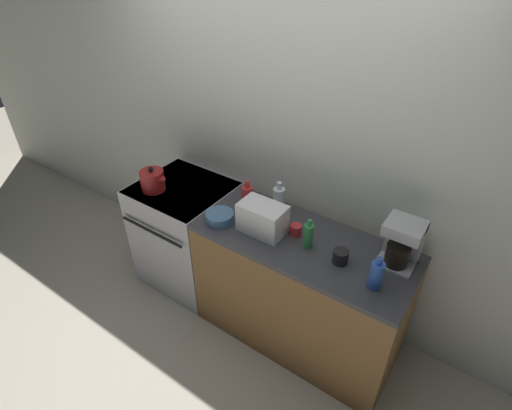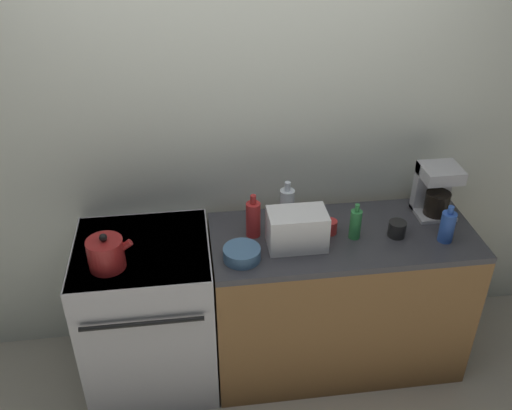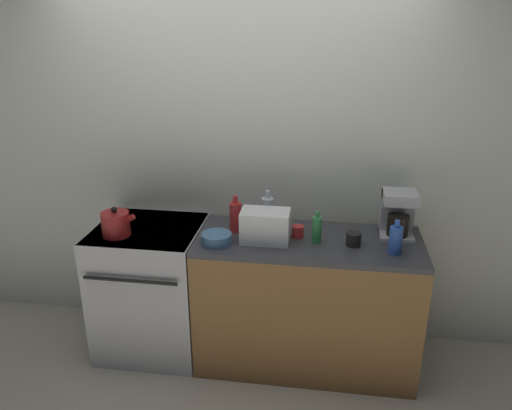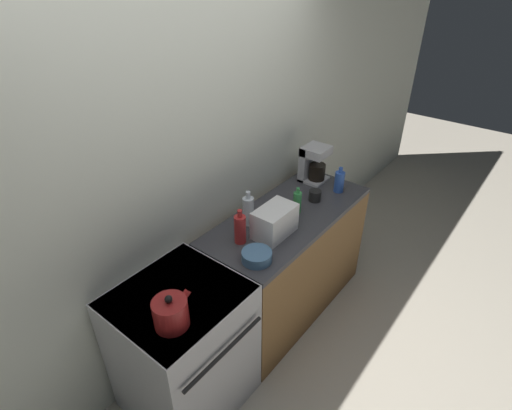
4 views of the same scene
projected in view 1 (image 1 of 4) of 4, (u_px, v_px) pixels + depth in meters
ground_plane at (219, 328)px, 3.10m from camera, size 12.00×12.00×0.00m
wall_back at (272, 143)px, 2.83m from camera, size 8.00×0.05×2.60m
stove at (187, 233)px, 3.32m from camera, size 0.71×0.69×0.92m
counter_block at (299, 291)px, 2.81m from camera, size 1.43×0.61×0.92m
kettle at (153, 180)px, 2.99m from camera, size 0.23×0.18×0.20m
toaster at (263, 218)px, 2.57m from camera, size 0.30×0.19×0.20m
coffee_maker at (402, 241)px, 2.29m from camera, size 0.21×0.19×0.30m
bottle_red at (247, 199)px, 2.75m from camera, size 0.08×0.08×0.25m
bottle_green at (308, 236)px, 2.45m from camera, size 0.06×0.06×0.21m
bottle_blue at (376, 275)px, 2.17m from camera, size 0.08×0.08×0.21m
bottle_clear at (279, 201)px, 2.72m from camera, size 0.08×0.08×0.26m
cup_black at (340, 256)px, 2.36m from camera, size 0.09×0.09×0.09m
cup_red at (296, 230)px, 2.57m from camera, size 0.08×0.08×0.08m
bowl at (220, 217)px, 2.69m from camera, size 0.19×0.19×0.07m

